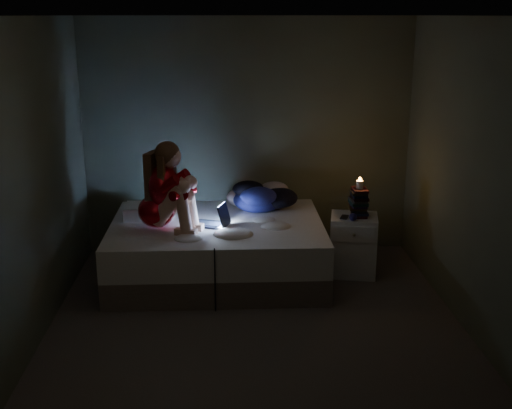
{
  "coord_description": "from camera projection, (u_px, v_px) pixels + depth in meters",
  "views": [
    {
      "loc": [
        -0.25,
        -5.1,
        2.61
      ],
      "look_at": [
        0.05,
        1.0,
        0.8
      ],
      "focal_mm": 45.09,
      "sensor_mm": 36.0,
      "label": 1
    }
  ],
  "objects": [
    {
      "name": "woman",
      "position": [
        155.0,
        185.0,
        6.18
      ],
      "size": [
        0.64,
        0.52,
        0.89
      ],
      "primitive_type": null,
      "rotation": [
        0.0,
        0.0,
        -0.34
      ],
      "color": "maroon",
      "rests_on": "bed"
    },
    {
      "name": "nightstand",
      "position": [
        353.0,
        245.0,
        6.66
      ],
      "size": [
        0.54,
        0.5,
        0.63
      ],
      "primitive_type": "cube",
      "rotation": [
        0.0,
        0.0,
        -0.19
      ],
      "color": "silver",
      "rests_on": "ground"
    },
    {
      "name": "wall_front",
      "position": [
        273.0,
        269.0,
        3.43
      ],
      "size": [
        3.6,
        0.02,
        2.6
      ],
      "primitive_type": "cube",
      "color": "#535943",
      "rests_on": "ground"
    },
    {
      "name": "floor",
      "position": [
        256.0,
        325.0,
        5.64
      ],
      "size": [
        3.6,
        3.8,
        0.02
      ],
      "primitive_type": "cube",
      "color": "#423934",
      "rests_on": "ground"
    },
    {
      "name": "pillow",
      "position": [
        148.0,
        211.0,
        6.64
      ],
      "size": [
        0.47,
        0.34,
        0.14
      ],
      "primitive_type": "cube",
      "color": "silver",
      "rests_on": "bed"
    },
    {
      "name": "laptop",
      "position": [
        210.0,
        214.0,
        6.37
      ],
      "size": [
        0.4,
        0.34,
        0.24
      ],
      "primitive_type": null,
      "rotation": [
        0.0,
        0.0,
        -0.32
      ],
      "color": "black",
      "rests_on": "bed"
    },
    {
      "name": "clothes_pile",
      "position": [
        258.0,
        195.0,
        6.88
      ],
      "size": [
        0.68,
        0.61,
        0.33
      ],
      "primitive_type": null,
      "rotation": [
        0.0,
        0.0,
        -0.34
      ],
      "color": "navy",
      "rests_on": "bed"
    },
    {
      "name": "bed",
      "position": [
        217.0,
        250.0,
        6.59
      ],
      "size": [
        2.13,
        1.6,
        0.59
      ],
      "primitive_type": null,
      "color": "beige",
      "rests_on": "ground"
    },
    {
      "name": "phone",
      "position": [
        346.0,
        218.0,
        6.5
      ],
      "size": [
        0.09,
        0.15,
        0.01
      ],
      "primitive_type": "cube",
      "rotation": [
        0.0,
        0.0,
        -0.17
      ],
      "color": "black",
      "rests_on": "nightstand"
    },
    {
      "name": "wall_left",
      "position": [
        32.0,
        183.0,
        5.18
      ],
      "size": [
        0.02,
        3.8,
        2.6
      ],
      "primitive_type": "cube",
      "color": "#535943",
      "rests_on": "ground"
    },
    {
      "name": "wall_right",
      "position": [
        473.0,
        178.0,
        5.35
      ],
      "size": [
        0.02,
        3.8,
        2.6
      ],
      "primitive_type": "cube",
      "color": "#535943",
      "rests_on": "ground"
    },
    {
      "name": "candle",
      "position": [
        360.0,
        183.0,
        6.48
      ],
      "size": [
        0.07,
        0.07,
        0.08
      ],
      "primitive_type": "cylinder",
      "color": "beige",
      "rests_on": "book_stack"
    },
    {
      "name": "wall_back",
      "position": [
        248.0,
        138.0,
        7.09
      ],
      "size": [
        3.6,
        0.02,
        2.6
      ],
      "primitive_type": "cube",
      "color": "#535943",
      "rests_on": "ground"
    },
    {
      "name": "blue_orb",
      "position": [
        356.0,
        217.0,
        6.4
      ],
      "size": [
        0.08,
        0.08,
        0.08
      ],
      "primitive_type": "sphere",
      "color": "#1F1B53",
      "rests_on": "nightstand"
    },
    {
      "name": "ceiling",
      "position": [
        256.0,
        14.0,
        4.89
      ],
      "size": [
        3.6,
        3.8,
        0.02
      ],
      "primitive_type": "cube",
      "color": "silver",
      "rests_on": "ground"
    },
    {
      "name": "book_stack",
      "position": [
        359.0,
        201.0,
        6.53
      ],
      "size": [
        0.19,
        0.25,
        0.31
      ],
      "primitive_type": null,
      "color": "black",
      "rests_on": "nightstand"
    }
  ]
}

